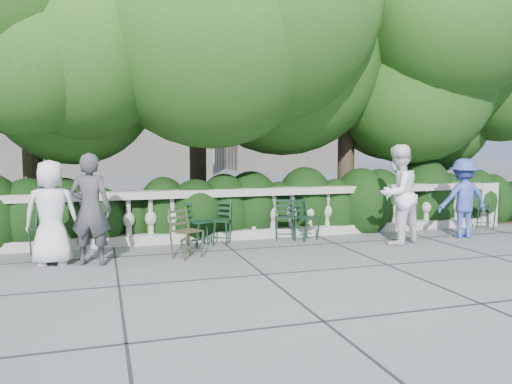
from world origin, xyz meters
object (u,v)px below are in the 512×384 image
object	(u,v)px
chair_a	(42,256)
person_casual_man	(398,194)
chair_c	(217,246)
person_businessman	(51,213)
chair_e	(286,241)
person_woman_grey	(91,209)
chair_f	(485,229)
person_older_blue	(463,198)
chair_weathered	(193,259)
chair_d	(311,241)
chair_b	(205,247)

from	to	relation	value
chair_a	person_casual_man	distance (m)	6.39
chair_c	person_businessman	distance (m)	2.96
chair_e	person_businessman	xyz separation A→B (m)	(-4.12, -0.71, 0.81)
person_businessman	person_woman_grey	xyz separation A→B (m)	(0.58, -0.17, 0.05)
chair_c	person_woman_grey	xyz separation A→B (m)	(-2.18, -0.88, 0.87)
chair_c	chair_f	size ratio (longest dim) A/B	1.00
person_woman_grey	chair_a	bearing A→B (deg)	-28.41
person_businessman	person_older_blue	world-z (taller)	person_businessman
chair_weathered	person_older_blue	size ratio (longest dim) A/B	0.53
chair_a	chair_d	bearing A→B (deg)	11.35
chair_weathered	chair_c	bearing A→B (deg)	24.24
chair_c	person_casual_man	xyz separation A→B (m)	(3.28, -0.80, 0.93)
chair_weathered	chair_e	bearing A→B (deg)	-6.87
chair_a	chair_d	world-z (taller)	same
person_businessman	chair_f	bearing A→B (deg)	-170.31
chair_d	person_woman_grey	bearing A→B (deg)	168.12
chair_b	chair_c	size ratio (longest dim) A/B	1.00
chair_b	chair_c	bearing A→B (deg)	-5.92
person_woman_grey	person_casual_man	size ratio (longest dim) A/B	0.93
chair_a	person_older_blue	bearing A→B (deg)	8.13
person_older_blue	chair_d	bearing A→B (deg)	-2.95
chair_f	chair_d	bearing A→B (deg)	-156.68
person_casual_man	person_older_blue	xyz separation A→B (m)	(1.62, 0.17, -0.14)
chair_a	chair_d	size ratio (longest dim) A/B	1.00
chair_a	person_casual_man	bearing A→B (deg)	5.44
person_businessman	chair_e	bearing A→B (deg)	-165.44
chair_b	chair_f	bearing A→B (deg)	-22.49
chair_b	person_casual_man	bearing A→B (deg)	-35.22
person_businessman	person_casual_man	bearing A→B (deg)	-176.09
chair_weathered	person_older_blue	xyz separation A→B (m)	(5.52, 0.35, 0.79)
chair_a	person_woman_grey	size ratio (longest dim) A/B	0.49
chair_c	chair_d	distance (m)	1.83
chair_b	chair_d	world-z (taller)	same
chair_f	chair_weathered	size ratio (longest dim) A/B	1.00
chair_weathered	person_businessman	world-z (taller)	person_businessman
chair_b	chair_d	distance (m)	2.07
chair_b	chair_f	distance (m)	6.34
chair_b	person_casual_man	size ratio (longest dim) A/B	0.45
chair_e	person_casual_man	world-z (taller)	person_casual_man
chair_b	person_woman_grey	bearing A→B (deg)	178.71
chair_e	person_casual_man	xyz separation A→B (m)	(1.92, -0.80, 0.93)
chair_a	chair_f	xyz separation A→B (m)	(9.08, 0.06, 0.00)
chair_a	chair_d	xyz separation A→B (m)	(4.82, -0.11, 0.00)
chair_a	chair_b	world-z (taller)	same
chair_d	person_older_blue	bearing A→B (deg)	-32.25
chair_c	chair_weathered	xyz separation A→B (m)	(-0.62, -0.97, 0.00)
chair_e	chair_f	bearing A→B (deg)	17.30
person_casual_man	person_older_blue	distance (m)	1.63
person_businessman	person_casual_man	world-z (taller)	person_casual_man
chair_a	person_businessman	world-z (taller)	person_businessman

